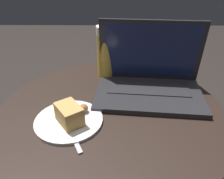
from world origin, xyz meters
The scene contains 5 objects.
table centered at (0.00, 0.00, 0.39)m, with size 0.73×0.73×0.50m.
laptop centered at (0.13, 0.10, 0.55)m, with size 0.38×0.26×0.24m.
beer_glass centered at (-0.02, 0.21, 0.61)m, with size 0.07×0.07×0.21m.
snack_plate centered at (-0.12, -0.08, 0.52)m, with size 0.20×0.20×0.07m.
fork centered at (-0.12, -0.10, 0.51)m, with size 0.09×0.17×0.00m.
Camera 1 is at (0.01, -0.58, 0.91)m, focal length 35.00 mm.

